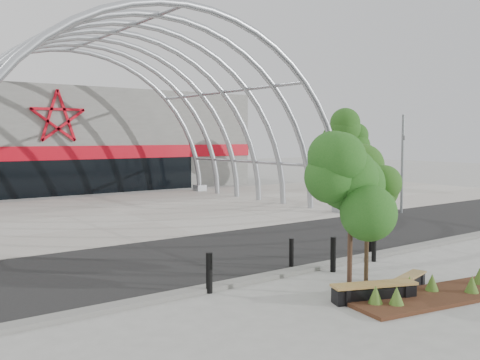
# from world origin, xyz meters

# --- Properties ---
(ground) EXTENTS (140.00, 140.00, 0.00)m
(ground) POSITION_xyz_m (0.00, 0.00, 0.00)
(ground) COLOR gray
(ground) RESTS_ON ground
(road) EXTENTS (140.00, 7.00, 0.02)m
(road) POSITION_xyz_m (0.00, 3.50, 0.01)
(road) COLOR black
(road) RESTS_ON ground
(forecourt) EXTENTS (60.00, 17.00, 0.04)m
(forecourt) POSITION_xyz_m (0.00, 15.50, 0.02)
(forecourt) COLOR #A7A197
(forecourt) RESTS_ON ground
(kerb) EXTENTS (60.00, 0.50, 0.12)m
(kerb) POSITION_xyz_m (0.00, -0.25, 0.06)
(kerb) COLOR slate
(kerb) RESTS_ON ground
(arena_building) EXTENTS (34.00, 15.24, 8.00)m
(arena_building) POSITION_xyz_m (0.00, 33.45, 3.99)
(arena_building) COLOR slate
(arena_building) RESTS_ON ground
(vault_canopy) EXTENTS (20.80, 15.80, 20.36)m
(vault_canopy) POSITION_xyz_m (0.00, 15.50, 0.02)
(vault_canopy) COLOR #A3A8AF
(vault_canopy) RESTS_ON ground
(planting_bed) EXTENTS (5.48, 2.51, 0.56)m
(planting_bed) POSITION_xyz_m (0.28, -4.38, 0.13)
(planting_bed) COLOR #341812
(planting_bed) RESTS_ON ground
(signal_pole) EXTENTS (0.30, 0.78, 5.49)m
(signal_pole) POSITION_xyz_m (12.66, 6.03, 2.87)
(signal_pole) COLOR slate
(signal_pole) RESTS_ON ground
(street_tree_0) EXTENTS (1.84, 1.84, 4.19)m
(street_tree_0) POSITION_xyz_m (-1.39, -2.88, 3.01)
(street_tree_0) COLOR #342017
(street_tree_0) RESTS_ON ground
(street_tree_1) EXTENTS (1.58, 1.58, 3.73)m
(street_tree_1) POSITION_xyz_m (-0.04, -2.30, 2.68)
(street_tree_1) COLOR black
(street_tree_1) RESTS_ON ground
(bench_0) EXTENTS (2.31, 1.31, 0.48)m
(bench_0) POSITION_xyz_m (-1.28, -3.63, 0.23)
(bench_0) COLOR black
(bench_0) RESTS_ON ground
(bench_1) EXTENTS (1.89, 0.87, 0.39)m
(bench_1) POSITION_xyz_m (0.28, -3.51, 0.19)
(bench_1) COLOR black
(bench_1) RESTS_ON ground
(bollard_0) EXTENTS (0.18, 0.18, 1.11)m
(bollard_0) POSITION_xyz_m (-4.32, -0.48, 0.56)
(bollard_0) COLOR black
(bollard_0) RESTS_ON ground
(bollard_1) EXTENTS (0.15, 0.15, 0.94)m
(bollard_1) POSITION_xyz_m (-0.56, 0.39, 0.47)
(bollard_1) COLOR black
(bollard_1) RESTS_ON ground
(bollard_2) EXTENTS (0.18, 0.18, 1.11)m
(bollard_2) POSITION_xyz_m (0.09, -0.85, 0.55)
(bollard_2) COLOR black
(bollard_2) RESTS_ON ground
(bollard_3) EXTENTS (0.15, 0.15, 0.94)m
(bollard_3) POSITION_xyz_m (3.33, 0.35, 0.47)
(bollard_3) COLOR black
(bollard_3) RESTS_ON ground
(bollard_4) EXTENTS (0.16, 0.16, 1.00)m
(bollard_4) POSITION_xyz_m (2.24, -0.70, 0.50)
(bollard_4) COLOR black
(bollard_4) RESTS_ON ground
(bg_tree_1) EXTENTS (2.70, 2.70, 5.91)m
(bg_tree_1) POSITION_xyz_m (21.00, 18.00, 4.25)
(bg_tree_1) COLOR black
(bg_tree_1) RESTS_ON ground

